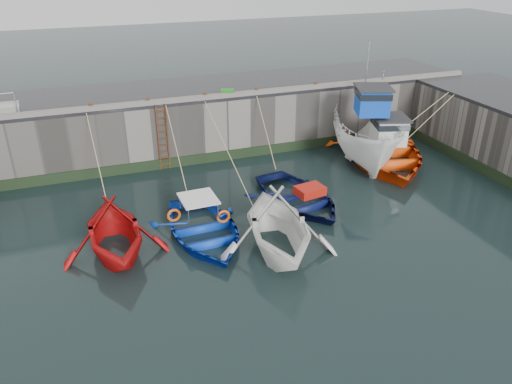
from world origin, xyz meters
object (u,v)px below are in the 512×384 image
object	(u,v)px
boat_far_orange	(382,151)
bollard_c	(205,96)
boat_near_blacktrim	(277,250)
bollard_d	(256,91)
bollard_b	(148,101)
boat_near_white	(117,252)
boat_near_blue	(204,236)
bollard_a	(91,107)
boat_far_white	(366,137)
boat_near_navy	(298,203)
bollard_e	(315,85)
fish_crate	(228,93)
ladder	(163,138)

from	to	relation	value
boat_far_orange	bollard_c	bearing A→B (deg)	176.19
boat_near_blacktrim	bollard_d	xyz separation A→B (m)	(2.45, 8.83, 3.30)
boat_far_orange	bollard_b	xyz separation A→B (m)	(-10.88, 3.03, 2.80)
boat_near_white	boat_far_orange	distance (m)	13.99
boat_near_blue	bollard_a	size ratio (longest dim) A/B	18.30
boat_near_blue	boat_far_white	world-z (taller)	boat_far_white
boat_near_navy	bollard_b	xyz separation A→B (m)	(-5.05, 5.78, 3.30)
boat_near_navy	boat_far_orange	bearing A→B (deg)	16.27
boat_near_white	boat_near_blacktrim	bearing A→B (deg)	-20.92
boat_far_white	bollard_e	world-z (taller)	boat_far_white
bollard_e	bollard_b	bearing A→B (deg)	180.00
fish_crate	bollard_e	xyz separation A→B (m)	(4.65, -0.09, -0.02)
boat_near_navy	bollard_e	size ratio (longest dim) A/B	17.91
boat_far_orange	bollard_e	size ratio (longest dim) A/B	30.88
boat_far_orange	bollard_b	size ratio (longest dim) A/B	30.88
boat_near_white	boat_far_orange	world-z (taller)	boat_far_orange
boat_near_blacktrim	bollard_e	size ratio (longest dim) A/B	18.21
fish_crate	bollard_a	xyz separation A→B (m)	(-6.35, -0.09, -0.02)
ladder	bollard_a	xyz separation A→B (m)	(-3.00, 0.34, 1.71)
ladder	boat_near_blacktrim	xyz separation A→B (m)	(2.35, -8.49, -1.59)
boat_far_white	fish_crate	world-z (taller)	boat_far_white
bollard_d	boat_far_white	bearing A→B (deg)	-28.86
boat_near_white	bollard_c	distance (m)	9.35
boat_far_orange	bollard_d	bearing A→B (deg)	168.02
boat_far_white	bollard_d	size ratio (longest dim) A/B	29.09
boat_far_white	bollard_a	world-z (taller)	boat_far_white
ladder	bollard_e	distance (m)	8.19
boat_near_navy	bollard_c	bearing A→B (deg)	103.13
boat_far_orange	bollard_a	xyz separation A→B (m)	(-13.38, 3.03, 2.80)
fish_crate	bollard_a	size ratio (longest dim) A/B	2.21
fish_crate	bollard_e	distance (m)	4.65
ladder	bollard_a	world-z (taller)	bollard_a
bollard_b	boat_far_white	bearing A→B (deg)	-14.66
boat_near_blacktrim	bollard_b	size ratio (longest dim) A/B	18.21
bollard_a	bollard_c	distance (m)	5.20
ladder	fish_crate	size ratio (longest dim) A/B	5.18
boat_near_blacktrim	boat_far_white	bearing A→B (deg)	49.55
boat_near_navy	bollard_a	world-z (taller)	bollard_a
boat_near_blue	bollard_a	xyz separation A→B (m)	(-3.15, 7.03, 3.30)
fish_crate	bollard_b	distance (m)	3.85
ladder	boat_far_white	distance (m)	9.87
boat_near_navy	boat_far_orange	distance (m)	6.47
boat_near_blue	boat_near_navy	xyz separation A→B (m)	(4.40, 1.25, 0.00)
ladder	bollard_d	xyz separation A→B (m)	(4.80, 0.34, 1.71)
boat_near_white	boat_far_white	distance (m)	13.40
boat_near_blacktrim	fish_crate	distance (m)	9.56
bollard_a	bollard_b	xyz separation A→B (m)	(2.50, 0.00, 0.00)
fish_crate	bollard_d	xyz separation A→B (m)	(1.45, -0.09, -0.02)
bollard_a	boat_far_orange	bearing A→B (deg)	-12.76
bollard_d	boat_near_navy	bearing A→B (deg)	-92.48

